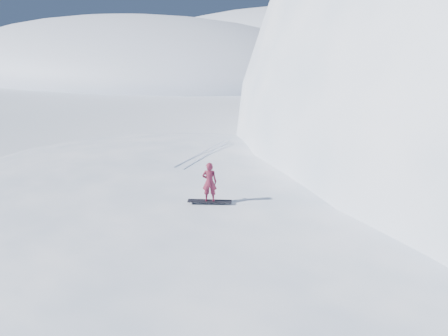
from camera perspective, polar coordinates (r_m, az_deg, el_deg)
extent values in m
plane|color=white|center=(18.54, -8.39, -9.29)|extent=(400.00, 400.00, 0.00)
ellipsoid|color=white|center=(20.08, -0.47, -6.85)|extent=(36.00, 28.00, 4.80)
ellipsoid|color=white|center=(108.94, -14.84, 13.05)|extent=(120.00, 70.00, 28.00)
ellipsoid|color=white|center=(132.63, 11.50, 14.08)|extent=(140.00, 90.00, 36.00)
ellipsoid|color=white|center=(20.15, -20.86, -8.02)|extent=(6.00, 5.40, 0.80)
ellipsoid|color=white|center=(13.88, -0.88, -19.50)|extent=(5.00, 4.50, 0.70)
ellipsoid|color=white|center=(23.94, -2.34, -2.64)|extent=(7.00, 6.30, 1.00)
ellipsoid|color=white|center=(18.61, 17.03, -9.83)|extent=(4.00, 3.60, 0.60)
cube|color=black|center=(15.60, -2.06, -4.74)|extent=(1.65, 1.15, 0.03)
imported|color=maroon|center=(15.31, -2.09, -2.00)|extent=(0.68, 0.61, 1.56)
ellipsoid|color=white|center=(87.48, -26.45, 10.69)|extent=(8.75, 7.00, 6.13)
cube|color=silver|center=(22.25, -3.12, 2.30)|extent=(0.97, 5.94, 0.04)
cube|color=silver|center=(22.00, -2.20, 2.13)|extent=(1.24, 5.90, 0.04)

